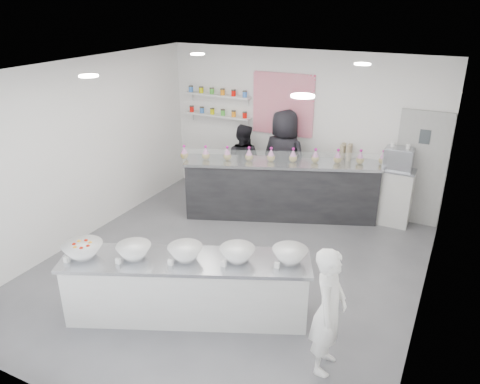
% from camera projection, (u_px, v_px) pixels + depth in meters
% --- Properties ---
extents(floor, '(6.00, 6.00, 0.00)m').
position_uv_depth(floor, '(228.00, 269.00, 7.21)').
color(floor, '#515156').
rests_on(floor, ground).
extents(ceiling, '(6.00, 6.00, 0.00)m').
position_uv_depth(ceiling, '(226.00, 71.00, 6.04)').
color(ceiling, white).
rests_on(ceiling, floor).
extents(back_wall, '(5.50, 0.00, 5.50)m').
position_uv_depth(back_wall, '(299.00, 129.00, 9.10)').
color(back_wall, white).
rests_on(back_wall, floor).
extents(left_wall, '(0.00, 6.00, 6.00)m').
position_uv_depth(left_wall, '(81.00, 152.00, 7.75)').
color(left_wall, white).
rests_on(left_wall, floor).
extents(right_wall, '(0.00, 6.00, 6.00)m').
position_uv_depth(right_wall, '(434.00, 217.00, 5.50)').
color(right_wall, white).
rests_on(right_wall, floor).
extents(back_door, '(0.88, 0.04, 2.10)m').
position_uv_depth(back_door, '(420.00, 169.00, 8.30)').
color(back_door, '#9C9C99').
rests_on(back_door, floor).
extents(pattern_panel, '(1.25, 0.03, 1.20)m').
position_uv_depth(pattern_panel, '(283.00, 104.00, 9.05)').
color(pattern_panel, '#E51042').
rests_on(pattern_panel, back_wall).
extents(jar_shelf_lower, '(1.45, 0.22, 0.04)m').
position_uv_depth(jar_shelf_lower, '(218.00, 115.00, 9.70)').
color(jar_shelf_lower, silver).
rests_on(jar_shelf_lower, back_wall).
extents(jar_shelf_upper, '(1.45, 0.22, 0.04)m').
position_uv_depth(jar_shelf_upper, '(218.00, 95.00, 9.53)').
color(jar_shelf_upper, silver).
rests_on(jar_shelf_upper, back_wall).
extents(preserve_jars, '(1.45, 0.10, 0.56)m').
position_uv_depth(preserve_jars, '(217.00, 102.00, 9.57)').
color(preserve_jars, red).
rests_on(preserve_jars, jar_shelf_lower).
extents(downlight_0, '(0.24, 0.24, 0.02)m').
position_uv_depth(downlight_0, '(89.00, 76.00, 5.80)').
color(downlight_0, white).
rests_on(downlight_0, ceiling).
extents(downlight_1, '(0.24, 0.24, 0.02)m').
position_uv_depth(downlight_1, '(303.00, 96.00, 4.65)').
color(downlight_1, white).
rests_on(downlight_1, ceiling).
extents(downlight_2, '(0.24, 0.24, 0.02)m').
position_uv_depth(downlight_2, '(198.00, 54.00, 7.94)').
color(downlight_2, white).
rests_on(downlight_2, ceiling).
extents(downlight_3, '(0.24, 0.24, 0.02)m').
position_uv_depth(downlight_3, '(363.00, 64.00, 6.79)').
color(downlight_3, white).
rests_on(downlight_3, ceiling).
extents(prep_counter, '(3.16, 1.91, 0.85)m').
position_uv_depth(prep_counter, '(187.00, 288.00, 6.02)').
color(prep_counter, silver).
rests_on(prep_counter, floor).
extents(back_bar, '(3.54, 1.91, 1.10)m').
position_uv_depth(back_bar, '(281.00, 189.00, 8.74)').
color(back_bar, black).
rests_on(back_bar, floor).
extents(sneeze_guard, '(3.26, 1.31, 0.30)m').
position_uv_depth(sneeze_guard, '(282.00, 159.00, 8.19)').
color(sneeze_guard, white).
rests_on(sneeze_guard, back_bar).
extents(espresso_ledge, '(1.43, 0.45, 1.06)m').
position_uv_depth(espresso_ledge, '(372.00, 192.00, 8.66)').
color(espresso_ledge, silver).
rests_on(espresso_ledge, floor).
extents(espresso_machine, '(0.49, 0.34, 0.37)m').
position_uv_depth(espresso_machine, '(399.00, 159.00, 8.22)').
color(espresso_machine, '#93969E').
rests_on(espresso_machine, espresso_ledge).
extents(cup_stacks, '(0.24, 0.24, 0.33)m').
position_uv_depth(cup_stacks, '(346.00, 153.00, 8.61)').
color(cup_stacks, tan).
rests_on(cup_stacks, espresso_ledge).
extents(prep_bowls, '(3.00, 1.72, 0.18)m').
position_uv_depth(prep_bowls, '(185.00, 253.00, 5.82)').
color(prep_bowls, white).
rests_on(prep_bowls, prep_counter).
extents(label_cards, '(2.66, 0.04, 0.07)m').
position_uv_depth(label_cards, '(147.00, 272.00, 5.52)').
color(label_cards, white).
rests_on(label_cards, prep_counter).
extents(cookie_bags, '(3.54, 1.52, 0.27)m').
position_uv_depth(cookie_bags, '(282.00, 155.00, 8.48)').
color(cookie_bags, '#C86BB4').
rests_on(cookie_bags, back_bar).
extents(woman_prep, '(0.39, 0.57, 1.51)m').
position_uv_depth(woman_prep, '(329.00, 311.00, 5.05)').
color(woman_prep, white).
rests_on(woman_prep, floor).
extents(staff_left, '(0.79, 0.63, 1.56)m').
position_uv_depth(staff_left, '(243.00, 162.00, 9.47)').
color(staff_left, black).
rests_on(staff_left, floor).
extents(staff_right, '(1.02, 0.73, 1.94)m').
position_uv_depth(staff_right, '(284.00, 159.00, 9.03)').
color(staff_right, black).
rests_on(staff_right, floor).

